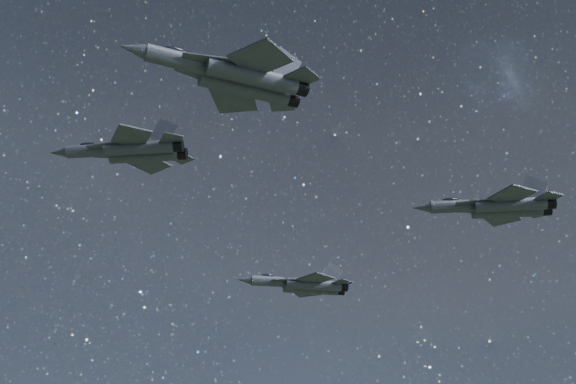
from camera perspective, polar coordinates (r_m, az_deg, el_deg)
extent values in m
cylinder|color=#393D48|center=(73.75, -15.86, 3.40)|extent=(6.59, 2.91, 1.36)
cone|color=#393D48|center=(75.35, -18.83, 3.18)|extent=(2.33, 1.70, 1.22)
ellipsoid|color=black|center=(74.43, -16.55, 3.78)|extent=(2.24, 1.40, 0.67)
cube|color=#393D48|center=(72.23, -12.50, 3.59)|extent=(7.25, 3.04, 1.13)
cylinder|color=#393D48|center=(71.21, -12.47, 3.67)|extent=(7.43, 3.13, 1.36)
cylinder|color=#393D48|center=(72.66, -12.07, 3.01)|extent=(7.43, 3.13, 1.36)
cylinder|color=black|center=(70.11, -9.35, 3.88)|extent=(1.41, 1.50, 1.26)
cylinder|color=black|center=(71.58, -9.00, 3.20)|extent=(1.41, 1.50, 1.26)
cube|color=#393D48|center=(72.19, -15.03, 3.85)|extent=(4.51, 2.81, 0.10)
cube|color=#393D48|center=(74.12, -14.42, 2.97)|extent=(4.58, 1.22, 0.10)
cube|color=#393D48|center=(69.63, -13.11, 4.61)|extent=(4.30, 4.58, 0.17)
cube|color=#393D48|center=(74.55, -11.72, 2.37)|extent=(5.00, 4.99, 0.17)
cube|color=#393D48|center=(69.33, -9.85, 4.44)|extent=(2.52, 2.64, 0.13)
cube|color=#393D48|center=(72.70, -9.04, 2.88)|extent=(2.96, 2.96, 0.13)
cube|color=#393D48|center=(71.12, -10.46, 5.05)|extent=(2.91, 1.12, 3.10)
cube|color=#393D48|center=(72.93, -10.00, 4.19)|extent=(3.02, 0.65, 3.10)
cylinder|color=#393D48|center=(98.81, -1.04, -7.59)|extent=(7.21, 1.81, 1.51)
cone|color=#393D48|center=(98.17, -3.74, -7.42)|extent=(2.38, 1.45, 1.35)
ellipsoid|color=black|center=(98.85, -1.71, -7.15)|extent=(2.34, 1.11, 0.74)
cube|color=#393D48|center=(99.73, 1.83, -7.78)|extent=(7.99, 1.78, 1.26)
cylinder|color=#393D48|center=(98.78, 2.18, -7.87)|extent=(8.18, 1.85, 1.51)
cylinder|color=#393D48|center=(100.58, 1.93, -8.19)|extent=(8.18, 1.85, 1.51)
cylinder|color=black|center=(99.83, 4.69, -7.99)|extent=(1.31, 1.44, 1.39)
cylinder|color=black|center=(101.62, 4.41, -8.31)|extent=(1.31, 1.44, 1.39)
cube|color=#393D48|center=(97.85, 0.10, -7.49)|extent=(5.13, 1.80, 0.12)
cube|color=#393D48|center=(100.29, -0.18, -7.94)|extent=(5.14, 2.20, 0.12)
cube|color=#393D48|center=(96.64, 2.37, -7.34)|extent=(5.38, 5.51, 0.19)
cube|color=#393D48|center=(102.76, 1.54, -8.46)|extent=(5.25, 5.43, 0.19)
cube|color=#393D48|center=(98.64, 4.66, -7.66)|extent=(3.17, 3.23, 0.15)
cube|color=#393D48|center=(102.74, 4.01, -8.40)|extent=(3.09, 3.17, 0.15)
cube|color=#393D48|center=(99.76, 3.77, -6.90)|extent=(3.36, 0.47, 3.44)
cube|color=#393D48|center=(101.99, 3.44, -7.32)|extent=(3.35, 0.57, 3.44)
cylinder|color=#393D48|center=(60.10, -8.46, 10.79)|extent=(7.57, 3.42, 1.56)
cone|color=#393D48|center=(59.41, -13.02, 11.72)|extent=(2.69, 1.98, 1.40)
ellipsoid|color=black|center=(60.34, -9.54, 11.60)|extent=(2.58, 1.63, 0.77)
cube|color=#393D48|center=(61.25, -3.70, 9.70)|extent=(8.33, 3.57, 1.30)
cylinder|color=#393D48|center=(60.32, -3.02, 9.78)|extent=(8.54, 3.68, 1.56)
cylinder|color=#393D48|center=(61.88, -3.68, 8.79)|extent=(8.54, 3.68, 1.56)
cylinder|color=black|center=(61.75, 1.03, 8.81)|extent=(1.63, 1.73, 1.44)
cylinder|color=black|center=(63.27, 0.28, 7.88)|extent=(1.63, 1.73, 1.44)
cube|color=#393D48|center=(59.33, -6.40, 11.05)|extent=(5.28, 1.46, 0.12)
cube|color=#393D48|center=(61.46, -7.17, 9.65)|extent=(5.17, 3.27, 0.12)
cube|color=#393D48|center=(58.55, -2.36, 11.23)|extent=(5.75, 5.73, 0.20)
cube|color=#393D48|center=(63.84, -4.60, 7.85)|extent=(4.91, 5.24, 0.20)
cube|color=#393D48|center=(60.75, 1.19, 9.69)|extent=(3.40, 3.40, 0.15)
cube|color=#393D48|center=(64.26, -0.52, 7.52)|extent=(2.88, 3.02, 0.15)
cube|color=#393D48|center=(62.10, -0.35, 10.74)|extent=(3.47, 0.78, 3.57)
cube|color=#393D48|center=(63.99, -1.24, 9.52)|extent=(3.33, 1.32, 3.57)
cylinder|color=#393D48|center=(76.06, 14.46, -1.16)|extent=(6.74, 2.95, 1.39)
cone|color=#393D48|center=(75.48, 11.25, -1.31)|extent=(2.38, 1.73, 1.25)
ellipsoid|color=black|center=(76.16, 13.61, -0.74)|extent=(2.29, 1.42, 0.69)
cube|color=#393D48|center=(76.93, 17.87, -1.04)|extent=(7.42, 3.07, 1.16)
cylinder|color=#393D48|center=(76.05, 18.30, -1.02)|extent=(7.61, 3.17, 1.39)
cylinder|color=#393D48|center=(77.65, 18.05, -1.56)|extent=(7.61, 3.17, 1.39)
cylinder|color=black|center=(77.09, 21.27, -0.88)|extent=(1.44, 1.53, 1.28)
cylinder|color=black|center=(78.67, 20.96, -1.42)|extent=(1.44, 1.53, 1.28)
cube|color=#393D48|center=(75.21, 15.79, -0.81)|extent=(4.62, 2.85, 0.11)
cube|color=#393D48|center=(77.38, 15.52, -1.55)|extent=(4.68, 1.22, 0.11)
cube|color=#393D48|center=(74.18, 18.46, -0.23)|extent=(4.41, 4.70, 0.18)
cube|color=#393D48|center=(79.60, 17.62, -2.07)|extent=(5.11, 5.10, 0.18)
cube|color=#393D48|center=(76.04, 21.19, -0.41)|extent=(2.59, 2.71, 0.13)
cube|color=#393D48|center=(79.67, 20.50, -1.65)|extent=(3.03, 3.03, 0.13)
cube|color=#393D48|center=(77.16, 20.03, 0.28)|extent=(2.98, 1.13, 3.18)
cube|color=#393D48|center=(79.12, 19.68, -0.42)|extent=(3.09, 0.64, 3.18)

